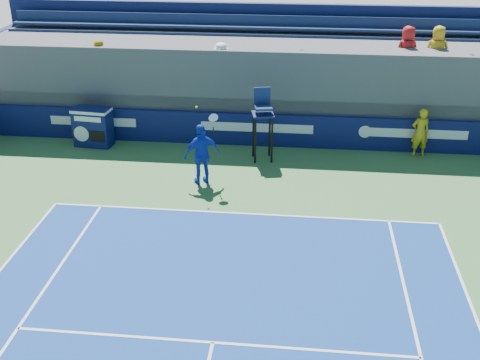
# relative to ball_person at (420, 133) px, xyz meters

# --- Properties ---
(ball_person) EXTENTS (0.69, 0.52, 1.71)m
(ball_person) POSITION_rel_ball_person_xyz_m (0.00, 0.00, 0.00)
(ball_person) COLOR gold
(ball_person) RESTS_ON apron
(back_hoarding) EXTENTS (20.40, 0.21, 1.20)m
(back_hoarding) POSITION_rel_ball_person_xyz_m (-5.62, 0.38, -0.27)
(back_hoarding) COLOR #0D134A
(back_hoarding) RESTS_ON ground
(match_clock) EXTENTS (1.39, 0.85, 1.40)m
(match_clock) POSITION_rel_ball_person_xyz_m (-11.45, -0.25, -0.13)
(match_clock) COLOR #0F154F
(match_clock) RESTS_ON ground
(umpire_chair) EXTENTS (0.83, 0.83, 2.48)m
(umpire_chair) POSITION_rel_ball_person_xyz_m (-5.34, -0.85, 0.66)
(umpire_chair) COLOR black
(umpire_chair) RESTS_ON ground
(tennis_player) EXTENTS (1.23, 0.94, 2.57)m
(tennis_player) POSITION_rel_ball_person_xyz_m (-7.04, -2.96, 0.12)
(tennis_player) COLOR #1533B2
(tennis_player) RESTS_ON apron
(stadium_seating) EXTENTS (21.00, 4.05, 4.40)m
(stadium_seating) POSITION_rel_ball_person_xyz_m (-5.61, 2.42, 0.97)
(stadium_seating) COLOR #54545A
(stadium_seating) RESTS_ON ground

